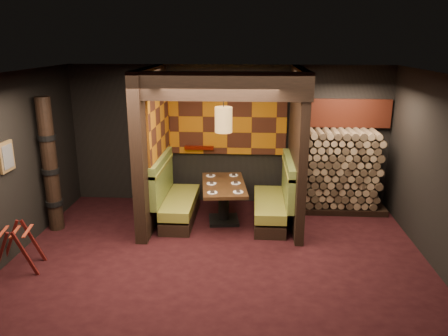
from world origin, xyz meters
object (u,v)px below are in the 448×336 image
(booth_bench_left, at_px, (175,200))
(firewood_stack, at_px, (343,171))
(totem_column, at_px, (50,166))
(luggage_rack, at_px, (17,246))
(pendant_lamp, at_px, (223,120))
(dining_table, at_px, (224,196))
(booth_bench_right, at_px, (275,202))

(booth_bench_left, height_order, firewood_stack, firewood_stack)
(booth_bench_left, xyz_separation_m, totem_column, (-2.09, -0.55, 0.79))
(booth_bench_left, distance_m, totem_column, 2.30)
(booth_bench_left, bearing_deg, totem_column, -165.25)
(luggage_rack, bearing_deg, pendant_lamp, 33.16)
(pendant_lamp, bearing_deg, dining_table, 90.00)
(dining_table, xyz_separation_m, luggage_rack, (-2.94, -1.97, -0.15))
(dining_table, xyz_separation_m, pendant_lamp, (-0.00, -0.05, 1.44))
(booth_bench_left, bearing_deg, booth_bench_right, 0.00)
(pendant_lamp, relative_size, totem_column, 0.46)
(booth_bench_right, relative_size, pendant_lamp, 1.44)
(booth_bench_right, xyz_separation_m, dining_table, (-0.96, -0.04, 0.12))
(luggage_rack, relative_size, totem_column, 0.32)
(booth_bench_right, xyz_separation_m, totem_column, (-3.98, -0.55, 0.79))
(booth_bench_left, bearing_deg, dining_table, -2.68)
(pendant_lamp, height_order, firewood_stack, pendant_lamp)
(luggage_rack, relative_size, firewood_stack, 0.44)
(pendant_lamp, height_order, luggage_rack, pendant_lamp)
(booth_bench_right, bearing_deg, pendant_lamp, -174.40)
(firewood_stack, bearing_deg, booth_bench_right, -152.65)
(luggage_rack, bearing_deg, booth_bench_right, 27.35)
(booth_bench_left, relative_size, dining_table, 1.06)
(booth_bench_left, relative_size, booth_bench_right, 1.00)
(booth_bench_left, distance_m, booth_bench_right, 1.89)
(dining_table, height_order, firewood_stack, firewood_stack)
(booth_bench_right, relative_size, firewood_stack, 0.92)
(firewood_stack, bearing_deg, luggage_rack, -152.65)
(dining_table, distance_m, luggage_rack, 3.55)
(luggage_rack, height_order, totem_column, totem_column)
(booth_bench_left, xyz_separation_m, firewood_stack, (3.25, 0.70, 0.42))
(booth_bench_right, xyz_separation_m, firewood_stack, (1.35, 0.70, 0.42))
(booth_bench_left, distance_m, dining_table, 0.94)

